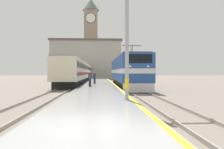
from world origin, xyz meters
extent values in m
plane|color=#70665B|center=(0.00, 30.00, 0.00)|extent=(200.00, 200.00, 0.00)
cube|color=#999999|center=(0.00, 25.00, 0.17)|extent=(4.24, 140.00, 0.34)
cube|color=yellow|center=(1.97, 25.00, 0.35)|extent=(0.20, 140.00, 0.00)
cube|color=#70665B|center=(3.56, 25.00, 0.01)|extent=(2.84, 140.00, 0.02)
cube|color=gray|center=(2.85, 25.00, 0.09)|extent=(0.07, 140.00, 0.14)
cube|color=gray|center=(4.28, 25.00, 0.09)|extent=(0.07, 140.00, 0.14)
cube|color=#70665B|center=(-3.62, 25.00, 0.01)|extent=(2.83, 140.00, 0.02)
cube|color=gray|center=(-4.34, 25.00, 0.09)|extent=(0.07, 140.00, 0.14)
cube|color=gray|center=(-2.90, 25.00, 0.09)|extent=(0.07, 140.00, 0.14)
cube|color=black|center=(3.56, 21.17, 0.45)|extent=(2.46, 16.37, 0.90)
cube|color=#23478C|center=(3.56, 21.17, 2.25)|extent=(2.90, 17.79, 2.70)
cube|color=silver|center=(3.56, 21.17, 1.98)|extent=(2.92, 17.81, 0.44)
cube|color=silver|center=(3.56, 12.43, 0.50)|extent=(2.75, 0.30, 0.81)
cube|color=black|center=(3.56, 12.34, 3.05)|extent=(2.32, 0.12, 0.80)
sphere|color=white|center=(2.77, 12.30, 2.38)|extent=(0.20, 0.20, 0.20)
sphere|color=white|center=(4.36, 12.30, 2.38)|extent=(0.20, 0.20, 0.20)
cube|color=#4C4C51|center=(3.56, 21.17, 3.66)|extent=(2.61, 16.90, 0.12)
cylinder|color=#333333|center=(3.56, 16.38, 4.22)|extent=(0.06, 0.63, 1.03)
cylinder|color=#333333|center=(3.56, 17.08, 4.22)|extent=(0.06, 0.63, 1.03)
cube|color=#262626|center=(3.56, 16.73, 4.72)|extent=(2.03, 0.08, 0.06)
cube|color=black|center=(-3.62, 35.75, 0.45)|extent=(2.46, 38.81, 0.90)
cube|color=beige|center=(-3.62, 35.75, 2.20)|extent=(2.90, 40.43, 2.59)
cube|color=black|center=(-3.62, 35.75, 2.72)|extent=(2.92, 39.62, 0.64)
cube|color=maroon|center=(-3.62, 35.75, 1.68)|extent=(2.92, 39.62, 0.36)
cube|color=gray|center=(-3.62, 35.75, 3.59)|extent=(2.67, 40.43, 0.20)
cylinder|color=#9E9EA3|center=(1.66, 5.49, 4.41)|extent=(0.21, 0.21, 8.14)
cylinder|color=yellow|center=(1.66, 5.49, 1.24)|extent=(0.23, 0.23, 0.60)
cylinder|color=#23232D|center=(-0.57, 23.79, 0.73)|extent=(0.26, 0.26, 0.77)
cylinder|color=navy|center=(-0.57, 23.79, 1.44)|extent=(0.34, 0.34, 0.64)
sphere|color=tan|center=(-0.57, 23.79, 1.87)|extent=(0.21, 0.21, 0.21)
cylinder|color=#23232D|center=(-0.91, 17.26, 0.73)|extent=(0.26, 0.26, 0.78)
cylinder|color=navy|center=(-0.91, 17.26, 1.45)|extent=(0.34, 0.34, 0.65)
sphere|color=tan|center=(-0.91, 17.26, 1.88)|extent=(0.21, 0.21, 0.21)
cube|color=gray|center=(-2.77, 64.79, 10.99)|extent=(4.24, 4.24, 21.98)
cylinder|color=black|center=(-2.77, 62.65, 19.01)|extent=(3.26, 0.06, 3.26)
cylinder|color=white|center=(-2.77, 62.62, 19.01)|extent=(2.96, 0.10, 2.96)
cone|color=#47514C|center=(-2.77, 64.79, 23.88)|extent=(5.29, 5.29, 3.81)
cube|color=#A8A399|center=(-3.61, 54.41, 5.13)|extent=(18.73, 7.12, 10.26)
cube|color=#564C47|center=(-3.61, 54.41, 10.51)|extent=(19.33, 7.72, 0.50)
camera|label=1|loc=(0.18, -6.46, 1.85)|focal=35.00mm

